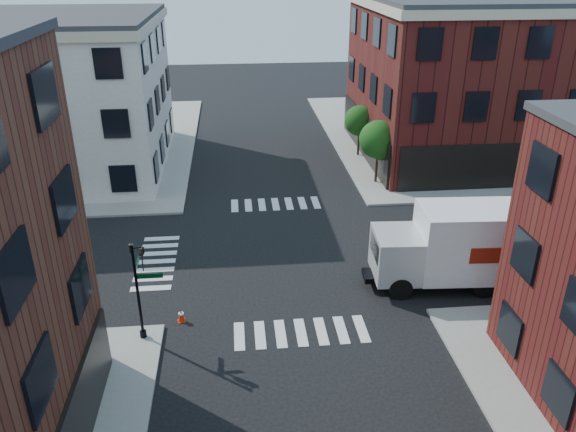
% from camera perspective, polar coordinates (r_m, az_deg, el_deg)
% --- Properties ---
extents(ground, '(120.00, 120.00, 0.00)m').
position_cam_1_polar(ground, '(31.01, -0.25, -4.01)').
color(ground, black).
rests_on(ground, ground).
extents(sidewalk_ne, '(30.00, 30.00, 0.15)m').
position_cam_1_polar(sidewalk_ne, '(55.52, 19.83, 7.93)').
color(sidewalk_ne, gray).
rests_on(sidewalk_ne, ground).
extents(sidewalk_nw, '(30.00, 30.00, 0.15)m').
position_cam_1_polar(sidewalk_nw, '(53.53, -25.77, 6.30)').
color(sidewalk_nw, gray).
rests_on(sidewalk_nw, ground).
extents(building_ne, '(25.00, 16.00, 12.00)m').
position_cam_1_polar(building_ne, '(49.61, 22.68, 12.68)').
color(building_ne, '#471211').
rests_on(building_ne, ground).
extents(building_nw, '(22.00, 16.00, 11.00)m').
position_cam_1_polar(building_nw, '(46.98, -26.56, 10.74)').
color(building_nw, silver).
rests_on(building_nw, ground).
extents(tree_near, '(2.69, 2.69, 4.49)m').
position_cam_1_polar(tree_near, '(40.12, 9.24, 7.48)').
color(tree_near, black).
rests_on(tree_near, ground).
extents(tree_far, '(2.43, 2.43, 4.07)m').
position_cam_1_polar(tree_far, '(45.78, 7.36, 9.42)').
color(tree_far, black).
rests_on(tree_far, ground).
extents(signal_pole, '(1.29, 1.24, 4.60)m').
position_cam_1_polar(signal_pole, '(24.05, -14.92, -6.41)').
color(signal_pole, black).
rests_on(signal_pole, ground).
extents(box_truck, '(9.28, 3.28, 4.14)m').
position_cam_1_polar(box_truck, '(28.82, 17.90, -2.88)').
color(box_truck, silver).
rests_on(box_truck, ground).
extents(traffic_cone, '(0.42, 0.42, 0.64)m').
position_cam_1_polar(traffic_cone, '(26.10, -10.80, -9.91)').
color(traffic_cone, red).
rests_on(traffic_cone, ground).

